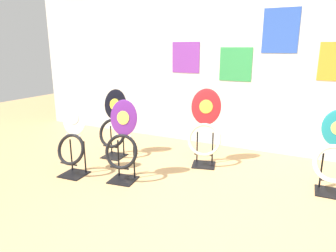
# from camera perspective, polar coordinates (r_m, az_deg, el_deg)

# --- Properties ---
(ground_plane) EXTENTS (14.00, 14.00, 0.00)m
(ground_plane) POSITION_cam_1_polar(r_m,az_deg,el_deg) (2.58, 7.28, -19.28)
(ground_plane) COLOR tan
(wall_back) EXTENTS (8.00, 0.07, 2.60)m
(wall_back) POSITION_cam_1_polar(r_m,az_deg,el_deg) (4.31, 18.22, 12.15)
(wall_back) COLOR silver
(wall_back) RESTS_ON ground_plane
(toilet_seat_display_teal_sax) EXTENTS (0.40, 0.29, 0.85)m
(toilet_seat_display_teal_sax) POSITION_cam_1_polar(r_m,az_deg,el_deg) (3.41, 29.22, -5.04)
(toilet_seat_display_teal_sax) COLOR black
(toilet_seat_display_teal_sax) RESTS_ON ground_plane
(toilet_seat_display_purple_note) EXTENTS (0.41, 0.32, 0.90)m
(toilet_seat_display_purple_note) POSITION_cam_1_polar(r_m,az_deg,el_deg) (3.29, -8.71, -3.32)
(toilet_seat_display_purple_note) COLOR black
(toilet_seat_display_purple_note) RESTS_ON ground_plane
(toilet_seat_display_jazz_black) EXTENTS (0.41, 0.30, 0.91)m
(toilet_seat_display_jazz_black) POSITION_cam_1_polar(r_m,az_deg,el_deg) (4.05, -10.35, -0.10)
(toilet_seat_display_jazz_black) COLOR black
(toilet_seat_display_jazz_black) RESTS_ON ground_plane
(toilet_seat_display_crimson_swirl) EXTENTS (0.44, 0.36, 0.96)m
(toilet_seat_display_crimson_swirl) POSITION_cam_1_polar(r_m,az_deg,el_deg) (3.71, 7.04, -0.81)
(toilet_seat_display_crimson_swirl) COLOR black
(toilet_seat_display_crimson_swirl) RESTS_ON ground_plane
(toilet_seat_display_white_plain) EXTENTS (0.38, 0.30, 0.86)m
(toilet_seat_display_white_plain) POSITION_cam_1_polar(r_m,az_deg,el_deg) (3.58, -17.71, -2.51)
(toilet_seat_display_white_plain) COLOR black
(toilet_seat_display_white_plain) RESTS_ON ground_plane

